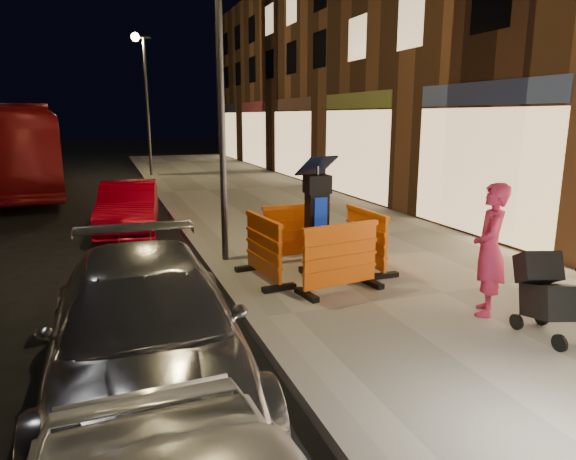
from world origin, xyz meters
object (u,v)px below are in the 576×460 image
object	(u,v)px
car_silver	(150,388)
bus_doubledecker	(23,192)
barrier_bldgside	(366,239)
car_red	(131,232)
stroller	(552,297)
parking_kiosk	(317,220)
man	(490,250)
barrier_front	(340,258)
barrier_back	(297,232)
barrier_kerbside	(263,249)

from	to	relation	value
car_silver	bus_doubledecker	distance (m)	16.78
barrier_bldgside	car_red	xyz separation A→B (m)	(-3.77, 5.18, -0.68)
bus_doubledecker	stroller	xyz separation A→B (m)	(7.98, -17.14, 0.66)
parking_kiosk	barrier_bldgside	world-z (taller)	parking_kiosk
car_red	bus_doubledecker	world-z (taller)	bus_doubledecker
car_red	bus_doubledecker	xyz separation A→B (m)	(-3.47, 8.59, 0.00)
bus_doubledecker	man	size ratio (longest dim) A/B	6.36
barrier_bldgside	man	distance (m)	2.55
bus_doubledecker	barrier_bldgside	bearing A→B (deg)	-67.35
stroller	barrier_bldgside	bearing A→B (deg)	121.33
parking_kiosk	man	bearing A→B (deg)	-62.78
barrier_front	barrier_back	world-z (taller)	same
stroller	car_silver	bearing A→B (deg)	-169.19
barrier_back	car_silver	world-z (taller)	barrier_back
barrier_kerbside	barrier_bldgside	size ratio (longest dim) A/B	1.00
barrier_bldgside	car_red	bearing A→B (deg)	33.97
car_silver	stroller	xyz separation A→B (m)	(4.75, -0.67, 0.66)
parking_kiosk	stroller	world-z (taller)	parking_kiosk
parking_kiosk	stroller	bearing A→B (deg)	-67.29
parking_kiosk	stroller	size ratio (longest dim) A/B	1.86
car_red	barrier_back	bearing A→B (deg)	-49.58
bus_doubledecker	stroller	world-z (taller)	bus_doubledecker
bus_doubledecker	man	xyz separation A→B (m)	(7.78, -16.24, 1.06)
car_silver	barrier_kerbside	bearing A→B (deg)	53.51
parking_kiosk	man	world-z (taller)	parking_kiosk
bus_doubledecker	man	distance (m)	18.04
barrier_front	parking_kiosk	bearing A→B (deg)	80.97
barrier_back	car_red	distance (m)	5.13
barrier_bldgside	car_red	world-z (taller)	barrier_bldgside
bus_doubledecker	stroller	size ratio (longest dim) A/B	11.26
car_red	stroller	bearing A→B (deg)	-55.39
barrier_kerbside	car_silver	distance (m)	3.49
barrier_back	car_silver	distance (m)	4.80
barrier_front	barrier_back	bearing A→B (deg)	80.97
car_red	man	size ratio (longest dim) A/B	2.07
car_red	stroller	xyz separation A→B (m)	(4.51, -8.55, 0.66)
parking_kiosk	barrier_bldgside	xyz separation A→B (m)	(0.95, 0.00, -0.42)
barrier_kerbside	car_red	size ratio (longest dim) A/B	0.36
barrier_front	car_red	xyz separation A→B (m)	(-2.82, 6.13, -0.68)
barrier_kerbside	barrier_back	bearing A→B (deg)	-51.03
car_silver	man	distance (m)	4.68
barrier_front	stroller	size ratio (longest dim) A/B	1.33
barrier_kerbside	stroller	distance (m)	4.28
barrier_kerbside	car_red	distance (m)	5.55
barrier_kerbside	car_silver	xyz separation A→B (m)	(-2.10, -2.70, -0.68)
car_silver	bus_doubledecker	world-z (taller)	bus_doubledecker
parking_kiosk	car_silver	size ratio (longest dim) A/B	0.40
parking_kiosk	barrier_bldgside	bearing A→B (deg)	-4.03
barrier_back	man	distance (m)	3.75
barrier_kerbside	stroller	world-z (taller)	barrier_kerbside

